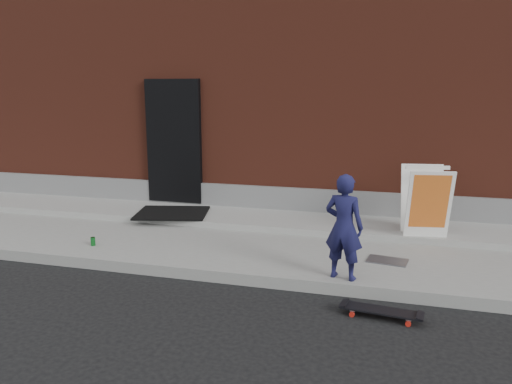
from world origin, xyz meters
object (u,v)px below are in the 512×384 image
(skateboard, at_px, (381,311))
(soda_can, at_px, (93,241))
(child, at_px, (344,227))
(pizza_sign, at_px, (426,201))

(skateboard, xyz_separation_m, soda_can, (-4.04, 0.95, 0.14))
(skateboard, bearing_deg, child, 126.23)
(soda_can, bearing_deg, skateboard, -13.30)
(child, bearing_deg, pizza_sign, -106.16)
(pizza_sign, xyz_separation_m, soda_can, (-4.57, -1.47, -0.55))
(soda_can, bearing_deg, child, -4.97)
(skateboard, distance_m, soda_can, 4.15)
(skateboard, xyz_separation_m, pizza_sign, (0.53, 2.42, 0.69))
(child, relative_size, pizza_sign, 1.23)
(pizza_sign, relative_size, soda_can, 8.36)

